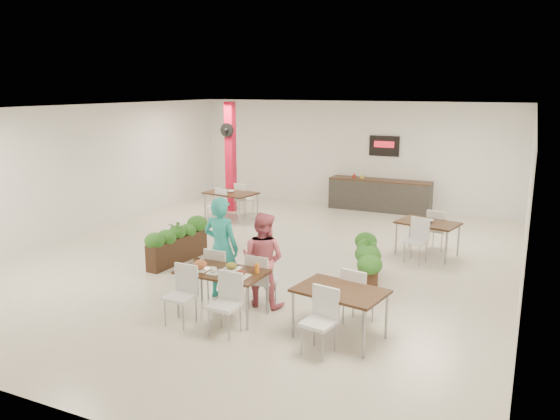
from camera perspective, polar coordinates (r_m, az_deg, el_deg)
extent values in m
plane|color=beige|center=(11.75, -1.52, -5.16)|extent=(12.00, 12.00, 0.00)
cube|color=white|center=(16.89, 7.53, 5.80)|extent=(10.00, 0.10, 3.20)
cube|color=white|center=(6.70, -25.07, -6.01)|extent=(10.00, 0.10, 3.20)
cube|color=white|center=(14.27, -19.92, 3.88)|extent=(0.10, 12.00, 3.20)
cube|color=white|center=(10.22, 24.45, 0.23)|extent=(0.10, 12.00, 3.20)
cube|color=white|center=(11.19, -1.62, 10.63)|extent=(10.00, 12.00, 0.04)
cube|color=red|center=(16.08, -5.18, 5.51)|extent=(0.25, 0.25, 3.20)
cylinder|color=black|center=(15.84, -5.56, 8.31)|extent=(0.40, 0.06, 0.40)
sphere|color=black|center=(15.81, -5.64, 8.29)|extent=(0.12, 0.12, 0.12)
cube|color=#292724|center=(16.47, 10.37, 1.47)|extent=(3.00, 0.60, 0.90)
cube|color=black|center=(16.39, 10.43, 3.09)|extent=(3.00, 0.62, 0.04)
cube|color=black|center=(16.55, 10.84, 6.59)|extent=(0.90, 0.04, 0.60)
cube|color=red|center=(16.52, 10.82, 6.75)|extent=(0.60, 0.02, 0.18)
imported|color=maroon|center=(16.58, 7.77, 3.70)|extent=(0.09, 0.09, 0.19)
imported|color=gold|center=(16.51, 8.60, 3.59)|extent=(0.13, 0.13, 0.17)
cube|color=black|center=(8.81, -6.06, -6.44)|extent=(1.41, 0.82, 0.04)
cylinder|color=gray|center=(9.01, -10.65, -8.68)|extent=(0.04, 0.04, 0.71)
cylinder|color=gray|center=(8.36, -3.44, -10.22)|extent=(0.04, 0.04, 0.71)
cylinder|color=gray|center=(9.53, -8.22, -7.38)|extent=(0.04, 0.04, 0.71)
cylinder|color=gray|center=(8.92, -1.29, -8.69)|extent=(0.04, 0.04, 0.71)
cube|color=white|center=(9.58, -6.17, -6.61)|extent=(0.43, 0.43, 0.05)
cube|color=white|center=(9.35, -6.82, -5.51)|extent=(0.42, 0.05, 0.45)
cylinder|color=gray|center=(9.71, -4.74, -7.78)|extent=(0.02, 0.02, 0.43)
cylinder|color=gray|center=(9.88, -6.46, -7.46)|extent=(0.02, 0.02, 0.43)
cylinder|color=gray|center=(9.44, -5.80, -8.42)|extent=(0.02, 0.02, 0.43)
cylinder|color=gray|center=(9.61, -7.54, -8.07)|extent=(0.02, 0.02, 0.43)
cube|color=white|center=(9.20, -1.90, -7.37)|extent=(0.43, 0.43, 0.05)
cube|color=white|center=(8.96, -2.47, -6.24)|extent=(0.42, 0.05, 0.45)
cylinder|color=gray|center=(9.35, -0.46, -8.56)|extent=(0.02, 0.02, 0.43)
cylinder|color=gray|center=(9.50, -2.32, -8.23)|extent=(0.02, 0.02, 0.43)
cylinder|color=gray|center=(9.07, -1.43, -9.26)|extent=(0.02, 0.02, 0.43)
cylinder|color=gray|center=(9.22, -3.33, -8.90)|extent=(0.02, 0.02, 0.43)
cube|color=white|center=(8.65, -10.41, -8.92)|extent=(0.43, 0.43, 0.05)
cube|color=white|center=(8.71, -9.74, -7.00)|extent=(0.42, 0.05, 0.45)
cylinder|color=gray|center=(8.71, -11.93, -10.51)|extent=(0.02, 0.02, 0.43)
cylinder|color=gray|center=(8.52, -10.08, -10.97)|extent=(0.02, 0.02, 0.43)
cylinder|color=gray|center=(8.96, -10.59, -9.77)|extent=(0.02, 0.02, 0.43)
cylinder|color=gray|center=(8.77, -8.77, -10.20)|extent=(0.02, 0.02, 0.43)
cube|color=white|center=(8.23, -5.83, -9.93)|extent=(0.43, 0.43, 0.05)
cube|color=white|center=(8.29, -5.18, -7.89)|extent=(0.42, 0.05, 0.45)
cylinder|color=gray|center=(8.28, -7.44, -11.61)|extent=(0.02, 0.02, 0.43)
cylinder|color=gray|center=(8.11, -5.38, -12.08)|extent=(0.02, 0.02, 0.43)
cylinder|color=gray|center=(8.54, -6.18, -10.78)|extent=(0.02, 0.02, 0.43)
cylinder|color=gray|center=(8.38, -4.16, -11.22)|extent=(0.02, 0.02, 0.43)
cube|color=white|center=(8.90, -8.33, -6.11)|extent=(0.31, 0.31, 0.01)
ellipsoid|color=#984826|center=(8.88, -8.34, -5.66)|extent=(0.22, 0.22, 0.13)
cube|color=white|center=(8.84, -5.09, -6.15)|extent=(0.26, 0.26, 0.01)
ellipsoid|color=orange|center=(8.82, -5.10, -5.77)|extent=(0.18, 0.18, 0.11)
cube|color=white|center=(8.50, -4.18, -6.91)|extent=(0.26, 0.26, 0.01)
ellipsoid|color=#47150E|center=(8.49, -4.18, -6.56)|extent=(0.16, 0.16, 0.10)
cube|color=white|center=(8.68, -6.97, -6.56)|extent=(0.18, 0.18, 0.01)
ellipsoid|color=white|center=(8.66, -6.98, -6.29)|extent=(0.12, 0.12, 0.07)
cylinder|color=orange|center=(8.64, -2.42, -6.10)|extent=(0.07, 0.07, 0.15)
imported|color=brown|center=(9.15, -8.68, -5.32)|extent=(0.12, 0.12, 0.10)
imported|color=#28B0A8|center=(9.48, -6.16, -3.97)|extent=(0.66, 0.44, 1.80)
imported|color=#D15D70|center=(9.14, -1.81, -5.17)|extent=(0.79, 0.62, 1.61)
cube|color=black|center=(11.69, -10.63, -4.07)|extent=(0.42, 1.67, 0.55)
ellipsoid|color=#1E5418|center=(11.09, -12.97, -2.96)|extent=(0.40, 0.40, 0.32)
ellipsoid|color=#1E5418|center=(11.33, -11.82, -2.57)|extent=(0.40, 0.40, 0.32)
ellipsoid|color=#1E5418|center=(11.58, -10.71, -2.19)|extent=(0.40, 0.40, 0.32)
ellipsoid|color=#1E5418|center=(11.83, -9.65, -1.83)|extent=(0.40, 0.40, 0.32)
ellipsoid|color=#1E5418|center=(12.08, -8.63, -1.49)|extent=(0.40, 0.40, 0.32)
imported|color=#1E5418|center=(11.56, -10.72, -1.91)|extent=(0.32, 0.28, 0.36)
cube|color=black|center=(10.31, 9.07, -6.32)|extent=(0.79, 1.64, 0.55)
ellipsoid|color=#1E5418|center=(9.55, 9.37, -5.40)|extent=(0.40, 0.40, 0.32)
ellipsoid|color=#1E5418|center=(9.87, 9.26, -4.80)|extent=(0.40, 0.40, 0.32)
ellipsoid|color=#1E5418|center=(10.19, 9.15, -4.23)|extent=(0.40, 0.40, 0.32)
ellipsoid|color=#1E5418|center=(10.51, 9.05, -3.70)|extent=(0.40, 0.40, 0.32)
ellipsoid|color=#1E5418|center=(10.83, 8.96, -3.20)|extent=(0.40, 0.40, 0.32)
imported|color=#1E5418|center=(10.17, 9.16, -3.92)|extent=(0.20, 0.20, 0.35)
cube|color=black|center=(15.21, -5.16, 1.78)|extent=(1.51, 1.14, 0.04)
cylinder|color=gray|center=(15.40, -7.86, 0.42)|extent=(0.04, 0.04, 0.71)
cylinder|color=gray|center=(14.60, -4.26, -0.17)|extent=(0.04, 0.04, 0.71)
cylinder|color=gray|center=(15.98, -5.93, 0.92)|extent=(0.04, 0.04, 0.71)
cylinder|color=gray|center=(15.20, -2.37, 0.37)|extent=(0.04, 0.04, 0.71)
cube|color=white|center=(15.72, -3.73, 1.12)|extent=(0.49, 0.49, 0.05)
cube|color=white|center=(15.53, -4.18, 1.91)|extent=(0.42, 0.11, 0.45)
cylinder|color=gray|center=(15.79, -2.85, 0.32)|extent=(0.02, 0.02, 0.43)
cylinder|color=gray|center=(16.00, -3.81, 0.47)|extent=(0.02, 0.02, 0.43)
cylinder|color=gray|center=(15.53, -3.62, 0.10)|extent=(0.02, 0.02, 0.43)
cylinder|color=gray|center=(15.74, -4.59, 0.25)|extent=(0.02, 0.02, 0.43)
cube|color=white|center=(14.82, -6.63, 0.35)|extent=(0.49, 0.49, 0.05)
cube|color=white|center=(14.91, -6.17, 1.42)|extent=(0.42, 0.11, 0.45)
cylinder|color=gray|center=(14.86, -7.53, -0.57)|extent=(0.02, 0.02, 0.43)
cylinder|color=gray|center=(14.64, -6.55, -0.75)|extent=(0.02, 0.02, 0.43)
cylinder|color=gray|center=(15.11, -6.66, -0.33)|extent=(0.02, 0.02, 0.43)
cylinder|color=gray|center=(14.89, -5.69, -0.50)|extent=(0.02, 0.02, 0.43)
imported|color=white|center=(15.20, -5.16, 1.95)|extent=(0.22, 0.22, 0.05)
cube|color=black|center=(12.25, 15.21, -1.32)|extent=(1.41, 1.10, 0.04)
cylinder|color=gray|center=(12.25, 12.02, -2.96)|extent=(0.04, 0.04, 0.71)
cylinder|color=gray|center=(11.82, 16.96, -3.81)|extent=(0.04, 0.04, 0.71)
cylinder|color=gray|center=(12.87, 13.42, -2.26)|extent=(0.04, 0.04, 0.71)
cylinder|color=gray|center=(12.47, 18.14, -3.04)|extent=(0.04, 0.04, 0.71)
cube|color=white|center=(12.86, 16.18, -2.01)|extent=(0.50, 0.50, 0.05)
cube|color=white|center=(12.63, 15.93, -1.09)|extent=(0.42, 0.13, 0.45)
cylinder|color=gray|center=(13.01, 17.09, -2.96)|extent=(0.02, 0.02, 0.43)
cylinder|color=gray|center=(13.13, 15.71, -2.74)|extent=(0.02, 0.02, 0.43)
cylinder|color=gray|center=(12.71, 16.54, -3.30)|extent=(0.02, 0.02, 0.43)
cylinder|color=gray|center=(12.83, 15.13, -3.07)|extent=(0.02, 0.02, 0.43)
cube|color=white|center=(11.78, 13.99, -3.21)|extent=(0.50, 0.50, 0.05)
cube|color=white|center=(11.89, 14.43, -1.85)|extent=(0.42, 0.13, 0.45)
cylinder|color=gray|center=(11.77, 12.84, -4.37)|extent=(0.02, 0.02, 0.43)
cylinder|color=gray|center=(11.64, 14.35, -4.64)|extent=(0.02, 0.02, 0.43)
cylinder|color=gray|center=(12.06, 13.53, -3.97)|extent=(0.02, 0.02, 0.43)
cylinder|color=gray|center=(11.94, 15.01, -4.24)|extent=(0.02, 0.02, 0.43)
imported|color=white|center=(12.24, 15.22, -1.11)|extent=(0.22, 0.22, 0.05)
cube|color=black|center=(8.02, 6.31, -8.40)|extent=(1.40, 1.06, 0.04)
cylinder|color=gray|center=(8.15, 1.37, -10.83)|extent=(0.04, 0.04, 0.71)
cylinder|color=gray|center=(7.63, 8.78, -12.70)|extent=(0.04, 0.04, 0.71)
cylinder|color=gray|center=(8.72, 4.05, -9.23)|extent=(0.04, 0.04, 0.71)
cylinder|color=gray|center=(8.24, 11.07, -10.81)|extent=(0.04, 0.04, 0.71)
cube|color=white|center=(8.62, 8.21, -8.92)|extent=(0.49, 0.49, 0.05)
cube|color=white|center=(8.37, 7.67, -7.74)|extent=(0.42, 0.11, 0.45)
cylinder|color=gray|center=(8.78, 9.67, -10.21)|extent=(0.02, 0.02, 0.43)
cylinder|color=gray|center=(8.92, 7.67, -9.77)|extent=(0.02, 0.02, 0.43)
cylinder|color=gray|center=(8.50, 8.67, -10.97)|extent=(0.02, 0.02, 0.43)
cylinder|color=gray|center=(8.64, 6.62, -10.50)|extent=(0.02, 0.02, 0.43)
cube|color=white|center=(7.65, 4.05, -11.72)|extent=(0.49, 0.49, 0.05)
cube|color=white|center=(7.70, 4.82, -9.54)|extent=(0.42, 0.11, 0.45)
cylinder|color=gray|center=(7.70, 2.24, -13.47)|extent=(0.02, 0.02, 0.43)
cylinder|color=gray|center=(7.54, 4.48, -14.09)|extent=(0.02, 0.02, 0.43)
cylinder|color=gray|center=(7.96, 3.59, -12.56)|extent=(0.02, 0.02, 0.43)
cylinder|color=gray|center=(7.81, 5.78, -13.14)|extent=(0.02, 0.02, 0.43)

